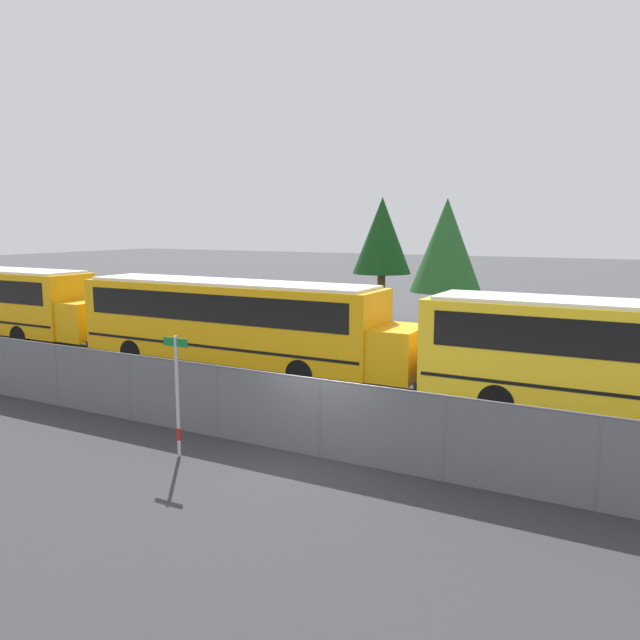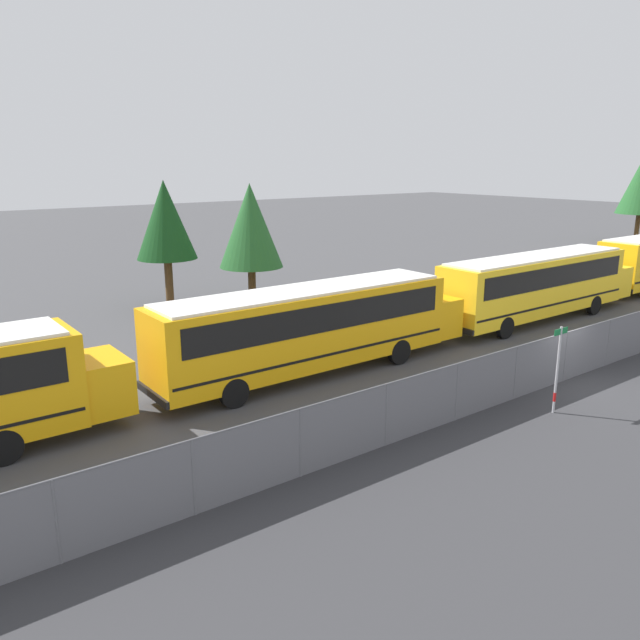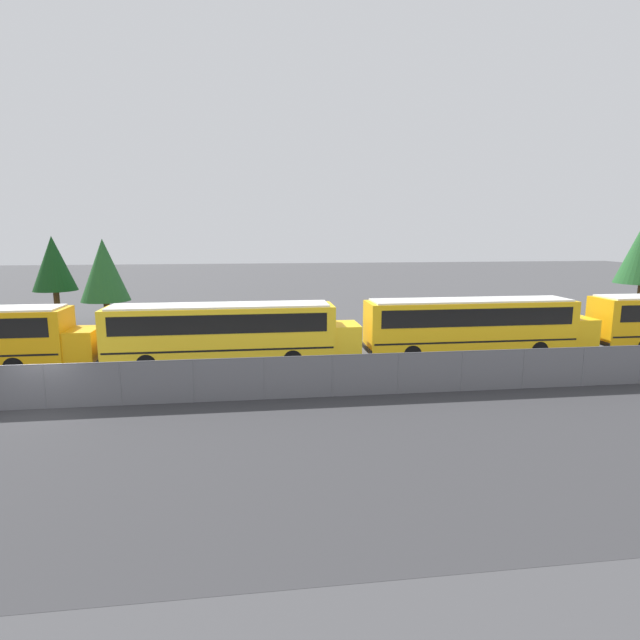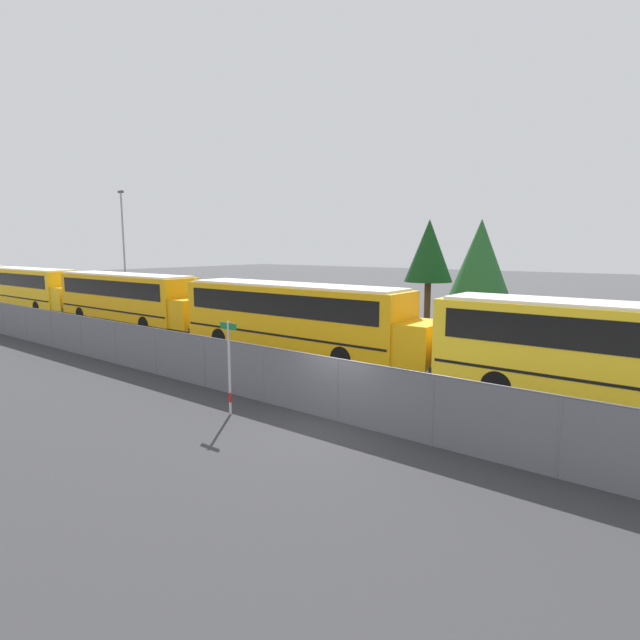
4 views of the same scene
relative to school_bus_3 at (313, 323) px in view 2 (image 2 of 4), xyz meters
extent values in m
plane|color=#424244|center=(6.98, -6.28, -2.02)|extent=(200.00, 200.00, 0.00)
cube|color=#9EA0A5|center=(6.98, -6.28, -1.08)|extent=(126.39, 0.03, 1.90)
cube|color=slate|center=(6.98, -6.29, -1.08)|extent=(126.39, 0.01, 1.90)
cylinder|color=slate|center=(6.98, -6.28, -0.13)|extent=(126.39, 0.05, 0.05)
cylinder|color=slate|center=(-11.08, -6.28, -1.08)|extent=(0.07, 0.07, 1.90)
cylinder|color=slate|center=(-8.07, -6.28, -1.08)|extent=(0.07, 0.07, 1.90)
cylinder|color=slate|center=(-5.06, -6.28, -1.08)|extent=(0.07, 0.07, 1.90)
cylinder|color=slate|center=(-2.05, -6.28, -1.08)|extent=(0.07, 0.07, 1.90)
cylinder|color=slate|center=(0.96, -6.28, -1.08)|extent=(0.07, 0.07, 1.90)
cylinder|color=slate|center=(3.97, -6.28, -1.08)|extent=(0.07, 0.07, 1.90)
cylinder|color=slate|center=(6.98, -6.28, -1.08)|extent=(0.07, 0.07, 1.90)
cylinder|color=slate|center=(9.99, -6.28, -1.08)|extent=(0.07, 0.07, 1.90)
cube|color=orange|center=(-8.02, 0.21, -0.67)|extent=(1.47, 2.27, 1.68)
cylinder|color=black|center=(-11.09, -0.90, -1.51)|extent=(1.03, 0.28, 1.03)
cube|color=orange|center=(-0.30, 0.00, -0.11)|extent=(12.26, 2.47, 2.79)
cube|color=black|center=(-0.30, 0.00, 0.50)|extent=(11.28, 2.51, 1.01)
cube|color=black|center=(-0.30, 0.00, -0.89)|extent=(12.01, 2.50, 0.10)
cube|color=orange|center=(6.56, 0.00, -0.67)|extent=(1.47, 2.27, 1.68)
cube|color=black|center=(-6.48, 0.00, -1.36)|extent=(0.12, 2.47, 0.24)
cube|color=silver|center=(-0.30, 0.00, 1.33)|extent=(11.65, 2.22, 0.10)
cylinder|color=black|center=(3.50, 1.12, -1.51)|extent=(1.03, 0.28, 1.03)
cylinder|color=black|center=(3.50, -1.12, -1.51)|extent=(1.03, 0.28, 1.03)
cylinder|color=black|center=(-4.10, 1.12, -1.51)|extent=(1.03, 0.28, 1.03)
cylinder|color=black|center=(-4.10, -1.12, -1.51)|extent=(1.03, 0.28, 1.03)
cube|color=yellow|center=(13.82, -0.24, -0.11)|extent=(12.26, 2.47, 2.79)
cube|color=black|center=(13.82, -0.24, 0.50)|extent=(11.28, 2.51, 1.01)
cube|color=black|center=(13.82, -0.24, -0.89)|extent=(12.01, 2.50, 0.10)
cube|color=yellow|center=(20.69, -0.24, -0.67)|extent=(1.47, 2.27, 1.68)
cube|color=black|center=(7.64, -0.24, -1.36)|extent=(0.12, 2.47, 0.24)
cube|color=silver|center=(13.82, -0.24, 1.33)|extent=(11.65, 2.22, 0.10)
cylinder|color=black|center=(17.62, 0.87, -1.51)|extent=(1.03, 0.28, 1.03)
cylinder|color=black|center=(17.62, -1.36, -1.51)|extent=(1.03, 0.28, 1.03)
cylinder|color=black|center=(10.02, 0.87, -1.51)|extent=(1.03, 0.28, 1.03)
cylinder|color=black|center=(10.02, -1.36, -1.51)|extent=(1.03, 0.28, 1.03)
cube|color=black|center=(21.98, 0.04, -1.36)|extent=(0.12, 2.47, 0.24)
cylinder|color=black|center=(24.35, 1.15, -1.51)|extent=(1.03, 0.28, 1.03)
cylinder|color=#B7B7BC|center=(4.01, -7.81, -0.56)|extent=(0.08, 0.08, 2.92)
cylinder|color=red|center=(4.01, -7.81, -1.47)|extent=(0.09, 0.09, 0.30)
cube|color=#147238|center=(4.01, -7.81, 0.74)|extent=(0.70, 0.02, 0.20)
cylinder|color=#51381E|center=(49.50, 12.47, -0.60)|extent=(0.44, 0.44, 2.84)
cylinder|color=#51381E|center=(0.23, 13.74, -0.64)|extent=(0.44, 0.44, 2.77)
cone|color=#144219|center=(0.23, 13.74, 2.87)|extent=(3.26, 3.26, 4.23)
cylinder|color=#51381E|center=(4.46, 11.92, -0.96)|extent=(0.44, 0.44, 2.13)
cone|color=#235B28|center=(4.46, 11.92, 2.45)|extent=(3.59, 3.59, 4.67)
camera|label=1|loc=(13.65, -18.75, 3.43)|focal=35.00mm
camera|label=2|loc=(-13.55, -18.37, 6.02)|focal=35.00mm
camera|label=3|loc=(15.72, -27.38, 5.19)|focal=28.00mm
camera|label=4|loc=(15.24, -17.84, 3.09)|focal=28.00mm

